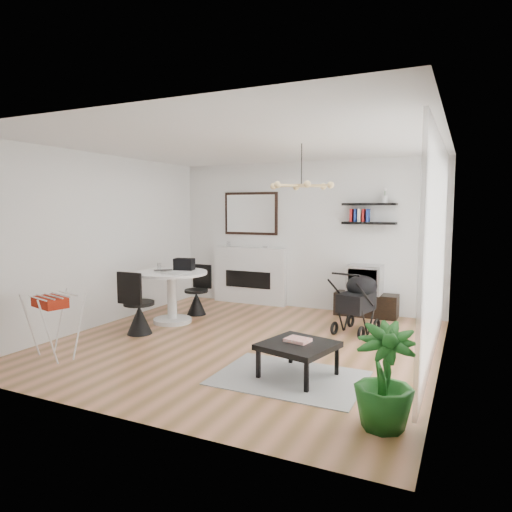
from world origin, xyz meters
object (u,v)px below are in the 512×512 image
at_px(coffee_table, 298,347).
at_px(crt_tv, 365,279).
at_px(stroller, 358,305).
at_px(potted_plant, 384,377).
at_px(tv_console, 366,305).
at_px(dining_table, 172,289).
at_px(drying_rack, 55,324).
at_px(fireplace, 250,268).

bearing_deg(coffee_table, crt_tv, 88.89).
xyz_separation_m(stroller, potted_plant, (0.87, -2.92, 0.04)).
height_order(stroller, potted_plant, stroller).
xyz_separation_m(tv_console, dining_table, (-2.77, -1.78, 0.35)).
relative_size(dining_table, stroller, 1.20).
bearing_deg(crt_tv, dining_table, -147.02).
bearing_deg(stroller, crt_tv, 108.83).
relative_size(crt_tv, potted_plant, 0.64).
height_order(dining_table, potted_plant, potted_plant).
bearing_deg(crt_tv, coffee_table, -91.11).
bearing_deg(dining_table, coffee_table, -27.81).
bearing_deg(tv_console, drying_rack, -128.34).
bearing_deg(stroller, potted_plant, -60.74).
xyz_separation_m(tv_console, stroller, (0.09, -1.07, 0.21)).
bearing_deg(stroller, dining_table, -153.47).
bearing_deg(tv_console, fireplace, 177.04).
relative_size(dining_table, drying_rack, 1.44).
relative_size(fireplace, crt_tv, 3.81).
xyz_separation_m(tv_console, crt_tv, (-0.03, -0.00, 0.45)).
bearing_deg(potted_plant, dining_table, 149.32).
bearing_deg(tv_console, potted_plant, -76.42).
height_order(fireplace, coffee_table, fireplace).
bearing_deg(crt_tv, fireplace, 176.92).
relative_size(crt_tv, dining_table, 0.49).
relative_size(fireplace, stroller, 2.27).
height_order(drying_rack, coffee_table, drying_rack).
relative_size(crt_tv, coffee_table, 0.65).
relative_size(drying_rack, potted_plant, 0.89).
height_order(tv_console, drying_rack, drying_rack).
distance_m(crt_tv, drying_rack, 4.90).
relative_size(tv_console, potted_plant, 1.18).
bearing_deg(potted_plant, drying_rack, 177.97).
bearing_deg(tv_console, coffee_table, -91.58).
distance_m(fireplace, tv_console, 2.35).
xyz_separation_m(crt_tv, potted_plant, (0.99, -3.99, -0.20)).
distance_m(dining_table, coffee_table, 3.03).
bearing_deg(stroller, fireplace, 166.03).
xyz_separation_m(crt_tv, coffee_table, (-0.06, -3.19, -0.30)).
height_order(crt_tv, stroller, stroller).
bearing_deg(coffee_table, stroller, 85.19).
relative_size(dining_table, coffee_table, 1.31).
height_order(dining_table, stroller, stroller).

